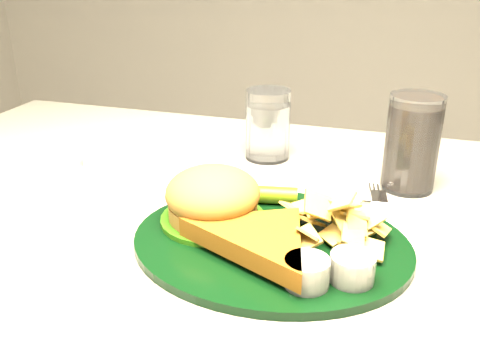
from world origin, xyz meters
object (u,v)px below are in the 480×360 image
object	(u,v)px
water_glass	(268,125)
cola_glass	(412,143)
fork_napkin	(370,220)
dinner_plate	(271,219)

from	to	relation	value
water_glass	cola_glass	world-z (taller)	cola_glass
fork_napkin	water_glass	bearing A→B (deg)	125.82
water_glass	cola_glass	distance (m)	0.23
cola_glass	fork_napkin	bearing A→B (deg)	-107.41
dinner_plate	water_glass	bearing A→B (deg)	105.24
cola_glass	fork_napkin	distance (m)	0.15
dinner_plate	fork_napkin	size ratio (longest dim) A/B	1.98
dinner_plate	cola_glass	bearing A→B (deg)	56.08
dinner_plate	fork_napkin	distance (m)	0.14
water_glass	fork_napkin	bearing A→B (deg)	-45.45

